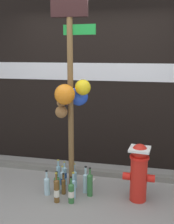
{
  "coord_description": "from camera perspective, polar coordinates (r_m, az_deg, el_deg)",
  "views": [
    {
      "loc": [
        0.83,
        -2.91,
        1.86
      ],
      "look_at": [
        0.09,
        0.4,
        1.12
      ],
      "focal_mm": 44.34,
      "sensor_mm": 36.0,
      "label": 1
    }
  ],
  "objects": [
    {
      "name": "bottle_11",
      "position": [
        3.82,
        -8.27,
        -14.69
      ],
      "size": [
        0.08,
        0.08,
        0.34
      ],
      "color": "#B2DBEA",
      "rests_on": "ground_plane"
    },
    {
      "name": "bottle_8",
      "position": [
        3.63,
        -6.29,
        -15.84
      ],
      "size": [
        0.07,
        0.07,
        0.4
      ],
      "color": "brown",
      "rests_on": "ground_plane"
    },
    {
      "name": "fire_hydrant",
      "position": [
        3.61,
        10.65,
        -11.89
      ],
      "size": [
        0.4,
        0.28,
        0.75
      ],
      "color": "red",
      "rests_on": "ground_plane"
    },
    {
      "name": "memorial_post",
      "position": [
        3.48,
        -3.28,
        6.11
      ],
      "size": [
        0.55,
        0.53,
        2.62
      ],
      "color": "brown",
      "rests_on": "ground_plane"
    },
    {
      "name": "bottle_7",
      "position": [
        3.97,
        -2.65,
        -13.46
      ],
      "size": [
        0.08,
        0.08,
        0.35
      ],
      "color": "#93CCE0",
      "rests_on": "ground_plane"
    },
    {
      "name": "bottle_3",
      "position": [
        3.74,
        0.6,
        -14.65
      ],
      "size": [
        0.07,
        0.07,
        0.39
      ],
      "color": "#337038",
      "rests_on": "ground_plane"
    },
    {
      "name": "bottle_10",
      "position": [
        3.6,
        -3.28,
        -16.28
      ],
      "size": [
        0.08,
        0.08,
        0.35
      ],
      "color": "#337038",
      "rests_on": "ground_plane"
    },
    {
      "name": "bottle_2",
      "position": [
        3.82,
        -4.86,
        -14.85
      ],
      "size": [
        0.06,
        0.06,
        0.29
      ],
      "color": "brown",
      "rests_on": "ground_plane"
    },
    {
      "name": "bottle_1",
      "position": [
        3.92,
        -5.05,
        -13.81
      ],
      "size": [
        0.06,
        0.06,
        0.34
      ],
      "color": "#B2DBEA",
      "rests_on": "ground_plane"
    },
    {
      "name": "bottle_6",
      "position": [
        3.83,
        -6.23,
        -14.59
      ],
      "size": [
        0.07,
        0.07,
        0.31
      ],
      "color": "#337038",
      "rests_on": "ground_plane"
    },
    {
      "name": "bottle_9",
      "position": [
        4.12,
        -5.91,
        -12.37
      ],
      "size": [
        0.06,
        0.06,
        0.35
      ],
      "color": "#93CCE0",
      "rests_on": "ground_plane"
    },
    {
      "name": "bottle_5",
      "position": [
        4.05,
        -4.65,
        -12.81
      ],
      "size": [
        0.06,
        0.06,
        0.34
      ],
      "color": "#93CCE0",
      "rests_on": "ground_plane"
    },
    {
      "name": "ground_plane",
      "position": [
        3.56,
        -3.04,
        -19.25
      ],
      "size": [
        14.0,
        14.0,
        0.0
      ],
      "primitive_type": "plane",
      "color": "gray"
    },
    {
      "name": "litter_0",
      "position": [
        4.22,
        -5.45,
        -13.87
      ],
      "size": [
        0.12,
        0.12,
        0.01
      ],
      "primitive_type": "cube",
      "rotation": [
        0.0,
        0.0,
        1.53
      ],
      "color": "#8C99B2",
      "rests_on": "ground_plane"
    },
    {
      "name": "bottle_4",
      "position": [
        3.7,
        -2.81,
        -15.28
      ],
      "size": [
        0.06,
        0.06,
        0.35
      ],
      "color": "#93CCE0",
      "rests_on": "ground_plane"
    },
    {
      "name": "bottle_0",
      "position": [
        3.83,
        -0.28,
        -14.22
      ],
      "size": [
        0.07,
        0.07,
        0.37
      ],
      "color": "#B2DBEA",
      "rests_on": "ground_plane"
    },
    {
      "name": "litter_2",
      "position": [
        4.23,
        1.05,
        -13.76
      ],
      "size": [
        0.08,
        0.12,
        0.01
      ],
      "primitive_type": "cube",
      "rotation": [
        0.0,
        0.0,
        1.44
      ],
      "color": "silver",
      "rests_on": "ground_plane"
    },
    {
      "name": "curb_strip",
      "position": [
        4.39,
        0.5,
        -12.17
      ],
      "size": [
        8.0,
        0.12,
        0.08
      ],
      "primitive_type": "cube",
      "color": "slate",
      "rests_on": "ground_plane"
    },
    {
      "name": "building_wall",
      "position": [
        4.53,
        2.01,
        11.22
      ],
      "size": [
        10.0,
        0.21,
        3.55
      ],
      "color": "black",
      "rests_on": "ground_plane"
    }
  ]
}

